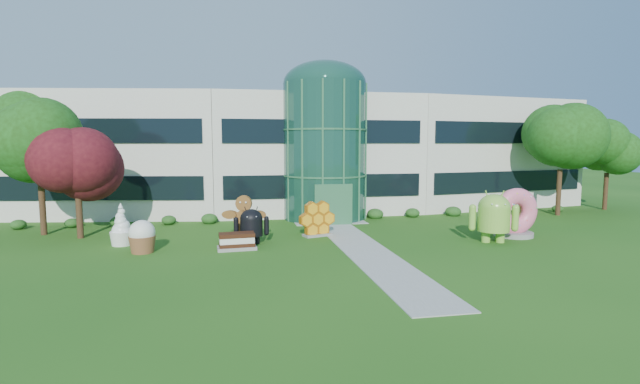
{
  "coord_description": "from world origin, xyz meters",
  "views": [
    {
      "loc": [
        -6.71,
        -21.35,
        5.53
      ],
      "look_at": [
        -1.49,
        6.0,
        2.6
      ],
      "focal_mm": 26.0,
      "sensor_mm": 36.0,
      "label": 1
    }
  ],
  "objects": [
    {
      "name": "ground",
      "position": [
        0.0,
        0.0,
        0.0
      ],
      "size": [
        140.0,
        140.0,
        0.0
      ],
      "primitive_type": "plane",
      "color": "#215114",
      "rests_on": "ground"
    },
    {
      "name": "building",
      "position": [
        0.0,
        18.0,
        4.65
      ],
      "size": [
        46.0,
        15.0,
        9.3
      ],
      "primitive_type": null,
      "color": "beige",
      "rests_on": "ground"
    },
    {
      "name": "atrium",
      "position": [
        0.0,
        12.0,
        4.9
      ],
      "size": [
        6.0,
        6.0,
        9.8
      ],
      "primitive_type": "cylinder",
      "color": "#194738",
      "rests_on": "ground"
    },
    {
      "name": "walkway",
      "position": [
        0.0,
        2.0,
        0.02
      ],
      "size": [
        2.4,
        20.0,
        0.04
      ],
      "primitive_type": "cube",
      "color": "#9E9E93",
      "rests_on": "ground"
    },
    {
      "name": "tree_red",
      "position": [
        -15.5,
        7.5,
        3.0
      ],
      "size": [
        4.0,
        4.0,
        6.0
      ],
      "primitive_type": null,
      "color": "#3F0C14",
      "rests_on": "ground"
    },
    {
      "name": "trees_backdrop",
      "position": [
        0.0,
        13.0,
        4.2
      ],
      "size": [
        52.0,
        8.0,
        8.4
      ],
      "primitive_type": null,
      "color": "#1C3F0F",
      "rests_on": "ground"
    },
    {
      "name": "android_green",
      "position": [
        7.62,
        1.94,
        1.6
      ],
      "size": [
        3.23,
        2.56,
        3.21
      ],
      "primitive_type": null,
      "rotation": [
        0.0,
        0.0,
        -0.26
      ],
      "color": "#83C33E",
      "rests_on": "ground"
    },
    {
      "name": "android_black",
      "position": [
        -5.71,
        4.08,
        1.14
      ],
      "size": [
        2.01,
        1.35,
        2.28
      ],
      "primitive_type": null,
      "rotation": [
        0.0,
        0.0,
        0.0
      ],
      "color": "black",
      "rests_on": "ground"
    },
    {
      "name": "donut",
      "position": [
        9.79,
        3.29,
        1.47
      ],
      "size": [
        2.88,
        1.47,
        2.94
      ],
      "primitive_type": null,
      "rotation": [
        0.0,
        0.0,
        0.04
      ],
      "color": "#D45079",
      "rests_on": "ground"
    },
    {
      "name": "gingerbread",
      "position": [
        -6.08,
        5.2,
        1.3
      ],
      "size": [
        3.01,
        1.75,
        2.61
      ],
      "primitive_type": null,
      "rotation": [
        0.0,
        0.0,
        -0.25
      ],
      "color": "brown",
      "rests_on": "ground"
    },
    {
      "name": "ice_cream_sandwich",
      "position": [
        -6.53,
        2.79,
        0.45
      ],
      "size": [
        2.07,
        1.15,
        0.89
      ],
      "primitive_type": null,
      "rotation": [
        0.0,
        0.0,
        0.08
      ],
      "color": "black",
      "rests_on": "ground"
    },
    {
      "name": "honeycomb",
      "position": [
        -1.77,
        5.5,
        0.95
      ],
      "size": [
        2.57,
        1.56,
        1.9
      ],
      "primitive_type": null,
      "rotation": [
        0.0,
        0.0,
        0.31
      ],
      "color": "#FCA719",
      "rests_on": "ground"
    },
    {
      "name": "froyo",
      "position": [
        -12.67,
        5.06,
        1.14
      ],
      "size": [
        1.75,
        1.75,
        2.29
      ],
      "primitive_type": null,
      "rotation": [
        0.0,
        0.0,
        0.4
      ],
      "color": "white",
      "rests_on": "ground"
    },
    {
      "name": "cupcake",
      "position": [
        -11.25,
        3.02,
        0.84
      ],
      "size": [
        1.51,
        1.51,
        1.68
      ],
      "primitive_type": null,
      "rotation": [
        0.0,
        0.0,
        -0.08
      ],
      "color": "white",
      "rests_on": "ground"
    }
  ]
}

